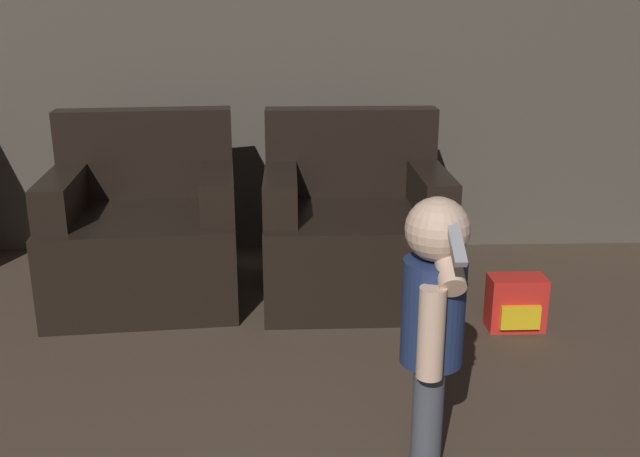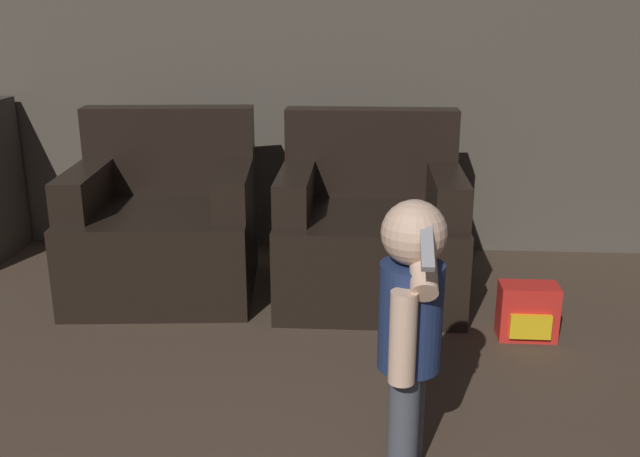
% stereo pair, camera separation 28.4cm
% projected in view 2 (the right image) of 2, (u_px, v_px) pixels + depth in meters
% --- Properties ---
extents(wall_back, '(8.40, 0.05, 2.60)m').
position_uv_depth(wall_back, '(307.00, 30.00, 4.07)').
color(wall_back, '#51493F').
rests_on(wall_back, ground_plane).
extents(armchair_left, '(0.98, 0.90, 0.92)m').
position_uv_depth(armchair_left, '(165.00, 228.00, 3.70)').
color(armchair_left, black).
rests_on(armchair_left, ground_plane).
extents(armchair_right, '(0.91, 0.82, 0.92)m').
position_uv_depth(armchair_right, '(370.00, 233.00, 3.63)').
color(armchair_right, black).
rests_on(armchair_right, ground_plane).
extents(person_toddler, '(0.20, 0.35, 0.90)m').
position_uv_depth(person_toddler, '(411.00, 317.00, 2.17)').
color(person_toddler, '#474C56').
rests_on(person_toddler, ground_plane).
extents(toy_backpack, '(0.26, 0.16, 0.25)m').
position_uv_depth(toy_backpack, '(528.00, 312.00, 3.18)').
color(toy_backpack, red).
rests_on(toy_backpack, ground_plane).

